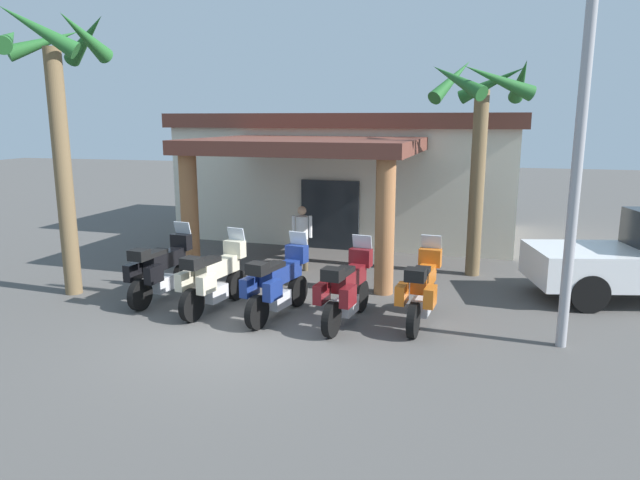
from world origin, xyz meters
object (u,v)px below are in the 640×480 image
at_px(motorcycle_black, 161,269).
at_px(palm_tree_near_portico, 481,117).
at_px(palm_tree_roadside, 57,97).
at_px(motorcycle_cream, 214,278).
at_px(motorcycle_blue, 277,284).
at_px(pedestrian, 302,234).
at_px(motorcycle_maroon, 347,289).
at_px(motorcycle_orange, 422,289).
at_px(roadside_sign, 589,38).
at_px(motel_building, 352,173).

relative_size(motorcycle_black, palm_tree_near_portico, 0.40).
height_order(palm_tree_roadside, palm_tree_near_portico, palm_tree_roadside).
bearing_deg(motorcycle_cream, motorcycle_blue, -81.99).
height_order(pedestrian, palm_tree_near_portico, palm_tree_near_portico).
distance_m(motorcycle_blue, palm_tree_roadside, 6.22).
distance_m(motorcycle_maroon, pedestrian, 4.11).
bearing_deg(motorcycle_orange, palm_tree_roadside, 95.67).
height_order(motorcycle_black, motorcycle_cream, same).
height_order(motorcycle_blue, roadside_sign, roadside_sign).
bearing_deg(roadside_sign, motorcycle_blue, 178.22).
distance_m(pedestrian, roadside_sign, 8.09).
relative_size(motorcycle_cream, motorcycle_maroon, 1.00).
bearing_deg(palm_tree_roadside, pedestrian, 35.78).
bearing_deg(roadside_sign, motorcycle_orange, 168.89).
relative_size(motorcycle_maroon, roadside_sign, 0.28).
xyz_separation_m(motorcycle_blue, motorcycle_orange, (2.82, 0.32, 0.00)).
distance_m(motel_building, motorcycle_blue, 9.15).
relative_size(motorcycle_maroon, palm_tree_near_portico, 0.40).
relative_size(motorcycle_cream, palm_tree_roadside, 0.35).
xyz_separation_m(motorcycle_blue, motorcycle_maroon, (1.41, -0.02, 0.00)).
bearing_deg(palm_tree_roadside, motorcycle_blue, -4.18).
height_order(motorcycle_orange, palm_tree_near_portico, palm_tree_near_portico).
distance_m(motorcycle_cream, pedestrian, 3.63).
bearing_deg(roadside_sign, palm_tree_roadside, 177.05).
distance_m(motorcycle_black, motorcycle_blue, 2.85).
xyz_separation_m(motorcycle_black, palm_tree_roadside, (-2.20, -0.06, 3.67)).
bearing_deg(motorcycle_blue, motorcycle_maroon, -78.18).
xyz_separation_m(motorcycle_maroon, pedestrian, (-1.95, 3.61, 0.29)).
bearing_deg(motorcycle_black, motorcycle_cream, -97.19).
distance_m(motorcycle_blue, roadside_sign, 6.91).
relative_size(motorcycle_blue, palm_tree_roadside, 0.35).
bearing_deg(motorcycle_orange, motorcycle_blue, 102.50).
height_order(motel_building, motorcycle_maroon, motel_building).
xyz_separation_m(motel_building, pedestrian, (-0.20, -5.45, -1.10)).
bearing_deg(motel_building, motorcycle_cream, -94.29).
distance_m(motorcycle_black, palm_tree_near_portico, 8.31).
bearing_deg(motorcycle_cream, palm_tree_roadside, 96.42).
distance_m(motel_building, motorcycle_orange, 9.37).
xyz_separation_m(motorcycle_black, motorcycle_orange, (5.63, -0.10, 0.00)).
height_order(motel_building, motorcycle_blue, motel_building).
relative_size(motel_building, motorcycle_cream, 5.18).
bearing_deg(motorcycle_orange, motorcycle_black, 94.98).
distance_m(palm_tree_near_portico, roadside_sign, 4.85).
xyz_separation_m(motorcycle_black, motorcycle_cream, (1.41, -0.35, 0.00)).
distance_m(motorcycle_blue, palm_tree_near_portico, 6.58).
distance_m(motorcycle_cream, motorcycle_blue, 1.41).
height_order(palm_tree_near_portico, roadside_sign, roadside_sign).
bearing_deg(pedestrian, roadside_sign, -129.96).
bearing_deg(motorcycle_maroon, motorcycle_cream, 97.22).
xyz_separation_m(motorcycle_maroon, palm_tree_near_portico, (2.38, 4.31, 3.24)).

